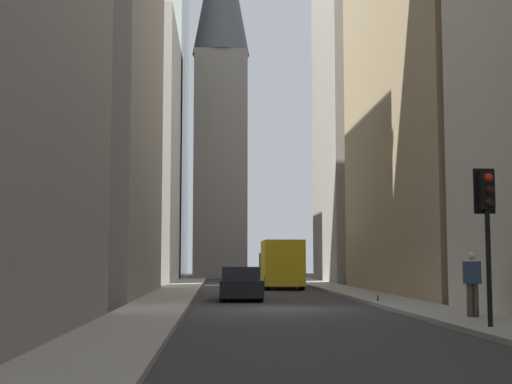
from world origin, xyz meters
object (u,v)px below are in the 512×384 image
object	(u,v)px
sedan_black	(240,284)
pedestrian	(472,281)
delivery_truck	(281,264)
traffic_light_foreground	(487,209)
discarded_bottle	(378,298)

from	to	relation	value
sedan_black	pedestrian	xyz separation A→B (m)	(-11.30, -6.09, 0.45)
sedan_black	delivery_truck	bearing A→B (deg)	-12.86
sedan_black	pedestrian	size ratio (longest dim) A/B	2.41
delivery_truck	pedestrian	distance (m)	23.79
traffic_light_foreground	pedestrian	xyz separation A→B (m)	(2.94, -0.63, -1.79)
pedestrian	discarded_bottle	bearing A→B (deg)	6.64
traffic_light_foreground	discarded_bottle	xyz separation A→B (m)	(10.83, 0.29, -2.66)
sedan_black	pedestrian	distance (m)	12.84
delivery_truck	discarded_bottle	size ratio (longest dim) A/B	23.93
pedestrian	discarded_bottle	distance (m)	7.98
discarded_bottle	traffic_light_foreground	bearing A→B (deg)	-178.48
traffic_light_foreground	discarded_bottle	size ratio (longest dim) A/B	13.98
sedan_black	discarded_bottle	world-z (taller)	sedan_black
traffic_light_foreground	delivery_truck	bearing A→B (deg)	5.73
delivery_truck	traffic_light_foreground	bearing A→B (deg)	-174.27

